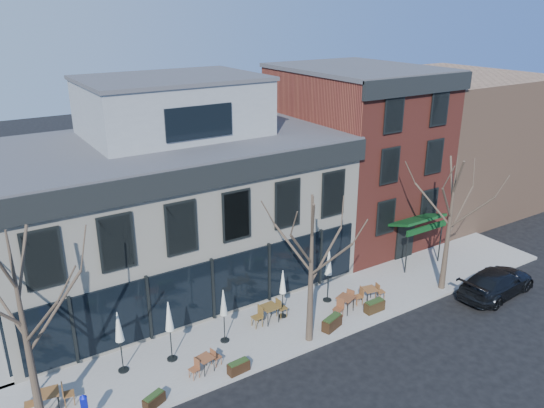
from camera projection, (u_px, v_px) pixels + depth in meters
ground at (213, 322)px, 26.19m from camera, size 120.00×120.00×0.00m
sidewalk_front at (292, 321)px, 26.10m from camera, size 33.50×4.70×0.15m
corner_building at (169, 202)px, 28.59m from camera, size 18.39×10.39×11.10m
red_brick_building at (354, 153)px, 34.71m from camera, size 8.20×11.78×11.18m
bg_building at (444, 140)px, 40.77m from camera, size 12.00×12.00×10.00m
tree_corner at (26, 334)px, 17.91m from camera, size 3.93×3.98×7.92m
tree_mid at (311, 269)px, 23.30m from camera, size 3.50×3.55×7.04m
tree_right at (450, 222)px, 27.75m from camera, size 3.72×3.77×7.48m
parked_sedan at (497, 282)px, 28.45m from camera, size 5.29×2.54×1.48m
cafe_set_0 at (50, 398)px, 20.14m from camera, size 1.87×0.83×0.96m
cafe_set_2 at (205, 363)px, 22.27m from camera, size 1.65×0.77×0.85m
cafe_set_3 at (270, 312)px, 25.78m from camera, size 1.99×0.83×1.04m
cafe_set_4 at (345, 302)px, 26.64m from camera, size 1.94×1.13×1.00m
cafe_set_5 at (369, 293)px, 27.54m from camera, size 1.83×0.83×0.94m
umbrella_0 at (119, 330)px, 21.74m from camera, size 0.46×0.46×2.86m
umbrella_1 at (169, 319)px, 22.46m from camera, size 0.46×0.46×2.87m
umbrella_2 at (224, 305)px, 23.80m from camera, size 0.43×0.43×2.67m
umbrella_3 at (283, 284)px, 25.76m from camera, size 0.41×0.41×2.56m
umbrella_4 at (329, 265)px, 27.09m from camera, size 0.47×0.47×2.95m
planter_0 at (154, 400)px, 20.41m from camera, size 0.98×0.68×0.51m
planter_1 at (239, 367)px, 22.27m from camera, size 0.98×0.45×0.54m
planter_2 at (332, 323)px, 25.31m from camera, size 1.22×0.79×0.64m
planter_3 at (374, 306)px, 26.74m from camera, size 1.09×0.45×0.61m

